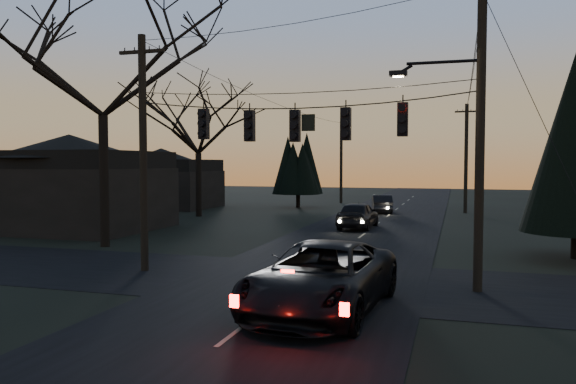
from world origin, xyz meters
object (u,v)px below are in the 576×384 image
(sedan_oncoming_a, at_px, (358,215))
(bare_tree_left, at_px, (102,62))
(suv_near, at_px, (322,278))
(utility_pole_far_l, at_px, (341,203))
(sedan_oncoming_b, at_px, (382,204))
(utility_pole_right, at_px, (477,292))
(utility_pole_left, at_px, (145,271))
(utility_pole_far_r, at_px, (465,213))

(sedan_oncoming_a, bearing_deg, bare_tree_left, 48.59)
(suv_near, height_order, sedan_oncoming_a, suv_near)
(utility_pole_far_l, height_order, sedan_oncoming_b, utility_pole_far_l)
(bare_tree_left, bearing_deg, utility_pole_right, -15.91)
(utility_pole_left, height_order, suv_near, utility_pole_left)
(bare_tree_left, bearing_deg, suv_near, -33.74)
(bare_tree_left, distance_m, suv_near, 16.78)
(utility_pole_far_l, xyz_separation_m, bare_tree_left, (-4.94, -31.31, 8.57))
(utility_pole_left, bearing_deg, suv_near, -25.73)
(bare_tree_left, relative_size, suv_near, 1.90)
(utility_pole_right, bearing_deg, utility_pole_far_l, 107.72)
(utility_pole_right, bearing_deg, utility_pole_far_r, 90.00)
(sedan_oncoming_a, bearing_deg, utility_pole_far_l, -73.68)
(utility_pole_left, xyz_separation_m, sedan_oncoming_a, (5.20, 15.33, 0.81))
(utility_pole_far_r, xyz_separation_m, utility_pole_far_l, (-11.50, 8.00, 0.00))
(utility_pole_far_r, relative_size, suv_near, 1.32)
(suv_near, relative_size, sedan_oncoming_a, 1.36)
(suv_near, bearing_deg, utility_pole_far_r, 87.37)
(utility_pole_far_l, bearing_deg, suv_near, -79.31)
(utility_pole_right, distance_m, bare_tree_left, 19.12)
(utility_pole_left, relative_size, utility_pole_far_l, 1.06)
(utility_pole_right, height_order, suv_near, utility_pole_right)
(utility_pole_right, bearing_deg, utility_pole_left, 180.00)
(utility_pole_left, relative_size, bare_tree_left, 0.69)
(utility_pole_far_l, height_order, bare_tree_left, bare_tree_left)
(utility_pole_far_r, bearing_deg, suv_near, -97.26)
(utility_pole_far_r, height_order, bare_tree_left, bare_tree_left)
(utility_pole_right, relative_size, sedan_oncoming_a, 2.11)
(utility_pole_left, xyz_separation_m, utility_pole_far_l, (0.00, 36.00, 0.00))
(utility_pole_left, relative_size, utility_pole_far_r, 1.00)
(sedan_oncoming_a, relative_size, sedan_oncoming_b, 1.13)
(utility_pole_right, height_order, bare_tree_left, bare_tree_left)
(utility_pole_far_r, distance_m, utility_pole_far_l, 14.01)
(sedan_oncoming_a, bearing_deg, utility_pole_far_r, -114.23)
(utility_pole_far_l, relative_size, sedan_oncoming_b, 1.90)
(utility_pole_left, height_order, utility_pole_far_l, utility_pole_left)
(utility_pole_right, xyz_separation_m, utility_pole_left, (-11.50, 0.00, 0.00))
(suv_near, relative_size, sedan_oncoming_b, 1.53)
(suv_near, distance_m, sedan_oncoming_b, 30.17)
(suv_near, bearing_deg, utility_pole_left, 158.90)
(utility_pole_right, xyz_separation_m, utility_pole_far_r, (0.00, 28.00, 0.00))
(utility_pole_left, height_order, sedan_oncoming_b, utility_pole_left)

